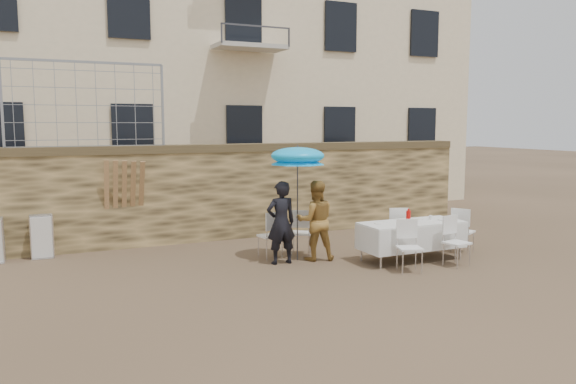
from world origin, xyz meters
name	(u,v)px	position (x,y,z in m)	size (l,w,h in m)	color
ground	(322,296)	(0.00, 0.00, 0.00)	(80.00, 80.00, 0.00)	brown
stone_wall	(224,192)	(0.00, 5.00, 1.10)	(13.00, 0.50, 2.20)	olive
chain_link_fence	(87,105)	(-3.00, 5.00, 3.10)	(3.20, 0.06, 1.80)	gray
man_suit	(281,223)	(0.24, 2.18, 0.81)	(0.59, 0.39, 1.62)	black
woman_dress	(315,220)	(0.99, 2.18, 0.80)	(0.78, 0.61, 1.60)	gold
umbrella	(298,159)	(0.64, 2.28, 2.03)	(1.10, 1.10, 2.15)	#3F3F44
couple_chair_left	(270,234)	(0.24, 2.73, 0.48)	(0.48, 0.48, 0.96)	white
couple_chair_right	(301,232)	(0.94, 2.73, 0.48)	(0.48, 0.48, 0.96)	white
banquet_table	(412,224)	(2.73, 1.37, 0.73)	(2.10, 0.85, 0.78)	silver
soda_bottle	(408,217)	(2.53, 1.22, 0.91)	(0.09, 0.09, 0.26)	red
table_chair_front_left	(410,247)	(2.13, 0.62, 0.48)	(0.48, 0.48, 0.96)	white
table_chair_front_right	(457,241)	(3.23, 0.62, 0.48)	(0.48, 0.48, 0.96)	white
table_chair_back	(396,229)	(2.93, 2.17, 0.48)	(0.48, 0.48, 0.96)	white
table_chair_side	(463,230)	(4.13, 1.47, 0.48)	(0.48, 0.48, 0.96)	white
chair_stack_right	(42,235)	(-4.00, 4.67, 0.46)	(0.46, 0.40, 0.92)	white
wood_planks	(121,204)	(-2.40, 4.74, 1.00)	(0.70, 0.20, 2.00)	#A37749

